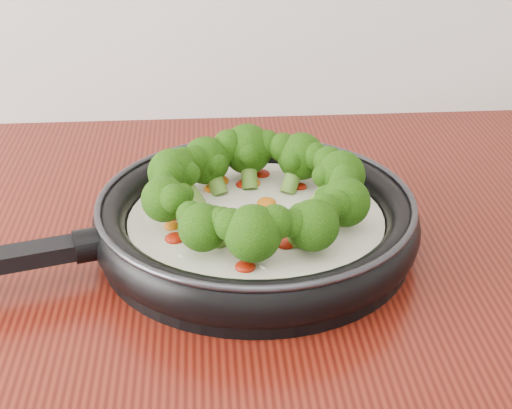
{
  "coord_description": "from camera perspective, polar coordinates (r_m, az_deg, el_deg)",
  "views": [
    {
      "loc": [
        -0.05,
        0.41,
        1.32
      ],
      "look_at": [
        -0.0,
        1.11,
        0.95
      ],
      "focal_mm": 53.8,
      "sensor_mm": 36.0,
      "label": 1
    }
  ],
  "objects": [
    {
      "name": "skillet",
      "position": [
        0.8,
        -0.19,
        -0.76
      ],
      "size": [
        0.56,
        0.42,
        0.1
      ],
      "color": "black",
      "rests_on": "counter"
    }
  ]
}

